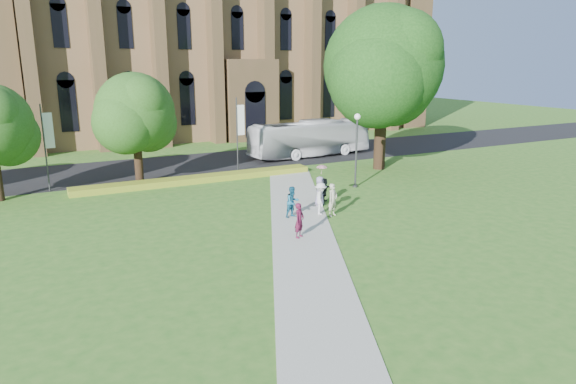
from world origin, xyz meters
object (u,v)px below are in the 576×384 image
streetlamp (357,141)px  pedestrian_0 (299,220)px  large_tree (383,66)px  tour_coach (310,138)px

streetlamp → pedestrian_0: size_ratio=2.92×
large_tree → tour_coach: large_tree is taller
streetlamp → tour_coach: (3.24, 12.23, -1.59)m
tour_coach → large_tree: bearing=-167.4°
streetlamp → large_tree: (5.50, 4.50, 5.07)m
large_tree → tour_coach: bearing=106.3°
streetlamp → tour_coach: 12.75m
tour_coach → pedestrian_0: 23.37m
pedestrian_0 → tour_coach: bearing=25.5°
large_tree → tour_coach: (-2.26, 7.73, -6.66)m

